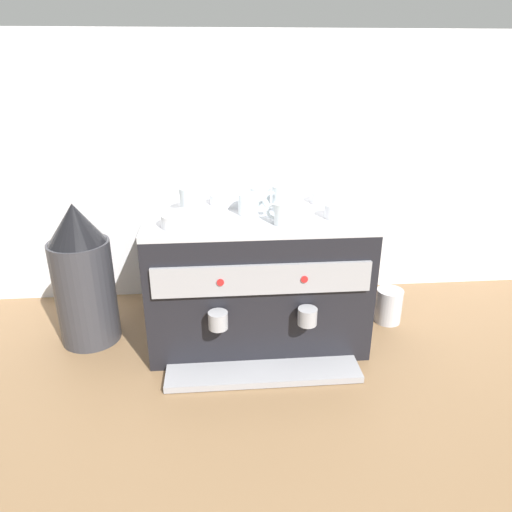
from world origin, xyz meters
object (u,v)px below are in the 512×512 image
Objects in this scene: ceramic_bowl_0 at (339,211)px; ceramic_bowl_1 at (324,197)px; ceramic_cup_0 at (250,204)px; ceramic_cup_2 at (260,197)px; ceramic_bowl_3 at (229,199)px; milk_pitcher at (389,306)px; ceramic_cup_3 at (192,199)px; ceramic_cup_4 at (281,198)px; espresso_machine at (256,274)px; ceramic_cup_1 at (283,214)px; ceramic_bowl_2 at (180,220)px; coffee_grinder at (83,277)px.

ceramic_bowl_1 is (-0.01, 0.16, -0.00)m from ceramic_bowl_0.
ceramic_cup_0 is 0.09m from ceramic_cup_2.
milk_pitcher is at bearing -7.35° from ceramic_bowl_3.
ceramic_cup_3 reaches higher than ceramic_cup_0.
ceramic_cup_0 is 0.96× the size of ceramic_cup_4.
espresso_machine is at bearing -175.44° from ceramic_cup_4.
ceramic_bowl_0 is at bearing -27.99° from ceramic_cup_4.
espresso_machine is 0.32m from ceramic_cup_3.
ceramic_bowl_3 is at bearing 158.18° from ceramic_cup_2.
ceramic_cup_3 is (-0.17, 0.04, 0.01)m from ceramic_cup_0.
ceramic_cup_1 is at bearing -48.43° from ceramic_cup_0.
milk_pitcher is (0.23, 0.10, -0.39)m from ceramic_bowl_0.
ceramic_bowl_3 is at bearing 177.47° from ceramic_bowl_1.
ceramic_bowl_3 is at bearing 130.81° from espresso_machine.
milk_pitcher is (0.70, 0.15, -0.38)m from ceramic_bowl_2.
milk_pitcher is at bearing -13.47° from ceramic_bowl_1.
ceramic_cup_0 is 0.80× the size of ceramic_cup_3.
ceramic_cup_4 is (0.06, -0.05, 0.01)m from ceramic_cup_2.
coffee_grinder is (-0.47, -0.10, -0.22)m from ceramic_bowl_3.
ceramic_bowl_2 is at bearing -156.00° from ceramic_bowl_1.
ceramic_bowl_0 is 0.37m from ceramic_bowl_3.
ceramic_bowl_2 is 0.81m from milk_pitcher.
ceramic_bowl_0 is at bearing -5.62° from coffee_grinder.
ceramic_bowl_1 is 0.31m from ceramic_bowl_3.
ceramic_bowl_0 is 0.74× the size of milk_pitcher.
ceramic_bowl_3 is at bearing 115.81° from ceramic_cup_0.
ceramic_cup_0 is 0.28m from ceramic_bowl_1.
ceramic_cup_1 is at bearing -159.55° from milk_pitcher.
milk_pitcher is at bearing 24.15° from ceramic_bowl_0.
ceramic_cup_1 is at bearing -94.32° from ceramic_cup_4.
ceramic_cup_0 reaches higher than ceramic_bowl_3.
ceramic_cup_4 is at bearing -39.06° from ceramic_cup_2.
espresso_machine is 0.34m from ceramic_bowl_1.
ceramic_cup_3 is (-0.20, 0.02, 0.25)m from espresso_machine.
ceramic_cup_2 is at bearing -21.82° from ceramic_bowl_3.
ceramic_cup_0 is at bearing 168.53° from ceramic_bowl_0.
ceramic_cup_1 reaches higher than ceramic_bowl_0.
coffee_grinder is (-0.79, 0.08, -0.22)m from ceramic_bowl_0.
ceramic_cup_2 is 0.30m from ceramic_bowl_2.
ceramic_bowl_0 is at bearing -11.47° from ceramic_cup_0.
ceramic_bowl_1 is 0.46m from milk_pitcher.
ceramic_bowl_1 reaches higher than espresso_machine.
ceramic_cup_2 reaches higher than ceramic_cup_1.
ceramic_cup_3 is (-0.26, 0.14, 0.01)m from ceramic_cup_1.
ceramic_cup_0 reaches higher than ceramic_bowl_2.
ceramic_cup_4 is 0.19m from ceramic_bowl_0.
ceramic_cup_4 is (0.10, 0.03, 0.01)m from ceramic_cup_0.
coffee_grinder is 1.04m from milk_pitcher.
ceramic_bowl_1 reaches higher than milk_pitcher.
coffee_grinder is at bearing -168.38° from ceramic_bowl_3.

